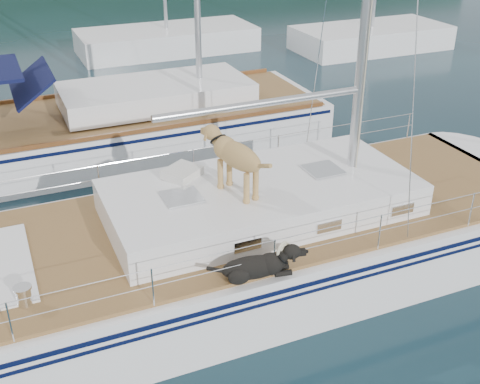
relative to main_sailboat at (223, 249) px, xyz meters
name	(u,v)px	position (x,y,z in m)	size (l,w,h in m)	color
ground	(219,282)	(-0.09, 0.01, -0.68)	(120.00, 120.00, 0.00)	black
main_sailboat	(223,249)	(0.00, 0.00, 0.00)	(12.00, 3.99, 14.01)	white
neighbor_sailboat	(117,129)	(-0.37, 6.42, -0.05)	(11.00, 3.50, 13.30)	white
bg_boat_center	(167,40)	(3.91, 16.01, -0.23)	(7.20, 3.00, 11.65)	white
bg_boat_east	(371,38)	(11.91, 13.01, -0.22)	(6.40, 3.00, 11.65)	white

